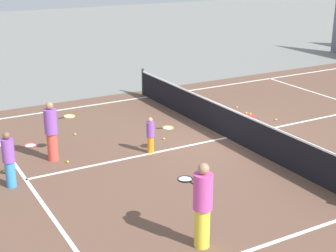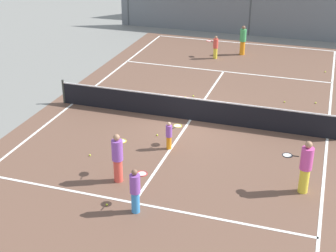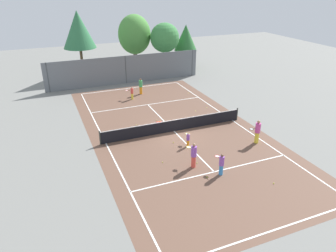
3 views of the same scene
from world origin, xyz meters
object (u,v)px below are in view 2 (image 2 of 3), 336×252
at_px(player_2, 215,47).
at_px(tennis_ball_5, 90,155).
at_px(player_1, 305,166).
at_px(tennis_ball_1, 193,96).
at_px(player_5, 118,157).
at_px(tennis_ball_2, 202,118).
at_px(tennis_ball_3, 157,135).
at_px(player_3, 170,135).
at_px(tennis_ball_8, 153,93).
at_px(ball_crate, 183,102).
at_px(player_4, 135,190).
at_px(tennis_ball_0, 107,205).
at_px(tennis_ball_4, 316,103).
at_px(player_0, 243,40).
at_px(tennis_ball_11, 325,72).
at_px(tennis_ball_9, 285,102).
at_px(tennis_ball_7, 133,178).
at_px(tennis_ball_10, 203,111).

height_order(player_2, tennis_ball_5, player_2).
distance_m(player_1, tennis_ball_1, 8.65).
relative_size(player_5, tennis_ball_2, 26.01).
bearing_deg(tennis_ball_3, player_1, -21.96).
xyz_separation_m(player_5, tennis_ball_1, (0.37, 7.86, -0.85)).
bearing_deg(tennis_ball_3, player_2, 90.73).
distance_m(player_3, tennis_ball_8, 5.49).
bearing_deg(ball_crate, player_4, -83.28).
bearing_deg(tennis_ball_0, ball_crate, 90.01).
bearing_deg(player_1, ball_crate, 135.47).
bearing_deg(tennis_ball_4, player_1, -89.96).
distance_m(player_4, tennis_ball_5, 3.97).
relative_size(player_0, tennis_ball_0, 25.71).
relative_size(player_3, tennis_ball_4, 16.55).
height_order(player_3, tennis_ball_11, player_3).
relative_size(player_3, tennis_ball_11, 16.55).
xyz_separation_m(tennis_ball_1, tennis_ball_9, (4.10, 0.62, 0.00)).
bearing_deg(tennis_ball_3, tennis_ball_8, 111.90).
xyz_separation_m(player_4, tennis_ball_1, (-0.81, 9.31, -0.72)).
xyz_separation_m(ball_crate, tennis_ball_11, (5.83, 6.56, -0.15)).
distance_m(player_3, tennis_ball_2, 2.99).
relative_size(player_1, tennis_ball_5, 27.40).
distance_m(tennis_ball_8, tennis_ball_9, 6.06).
bearing_deg(tennis_ball_1, tennis_ball_7, -89.69).
bearing_deg(tennis_ball_9, player_4, -108.35).
bearing_deg(tennis_ball_4, ball_crate, -159.76).
height_order(player_3, ball_crate, player_3).
distance_m(tennis_ball_3, tennis_ball_4, 7.77).
bearing_deg(tennis_ball_2, player_1, -44.68).
bearing_deg(tennis_ball_11, tennis_ball_10, -124.84).
bearing_deg(ball_crate, player_3, -80.47).
bearing_deg(tennis_ball_2, tennis_ball_10, 104.28).
height_order(player_4, tennis_ball_0, player_4).
bearing_deg(tennis_ball_5, tennis_ball_7, -24.79).
distance_m(tennis_ball_1, tennis_ball_3, 4.36).
bearing_deg(tennis_ball_7, player_1, 9.92).
bearing_deg(tennis_ball_5, tennis_ball_3, 52.18).
bearing_deg(tennis_ball_2, player_0, 90.52).
bearing_deg(ball_crate, tennis_ball_10, -21.59).
distance_m(player_0, player_3, 12.33).
bearing_deg(player_1, tennis_ball_5, 179.91).
bearing_deg(tennis_ball_7, tennis_ball_3, 95.23).
bearing_deg(player_5, tennis_ball_5, 143.59).
bearing_deg(player_0, player_5, -95.02).
xyz_separation_m(tennis_ball_5, tennis_ball_8, (0.14, 6.36, 0.00)).
bearing_deg(tennis_ball_1, tennis_ball_8, -171.50).
relative_size(player_3, tennis_ball_2, 16.55).
xyz_separation_m(player_0, player_5, (-1.32, -15.00, 0.02)).
relative_size(player_5, tennis_ball_11, 26.01).
height_order(player_2, player_4, player_4).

